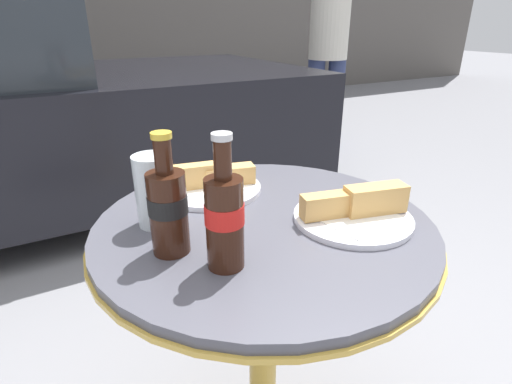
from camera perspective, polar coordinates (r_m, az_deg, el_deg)
The scene contains 7 objects.
bistro_table at distance 0.91m, azimuth 1.09°, elevation -12.28°, with size 0.71×0.71×0.73m.
cola_bottle_left at distance 0.65m, azimuth -4.52°, elevation -3.66°, with size 0.07×0.07×0.23m.
cola_bottle_right at distance 0.70m, azimuth -12.45°, elevation -2.18°, with size 0.07×0.07×0.22m.
drinking_glass at distance 0.82m, azimuth -14.21°, elevation -0.22°, with size 0.08×0.08×0.15m.
lunch_plate_near at distance 0.85m, azimuth 13.94°, elevation -2.59°, with size 0.24×0.24×0.07m.
lunch_plate_far at distance 0.97m, azimuth -6.41°, elevation 1.21°, with size 0.24×0.24×0.07m.
pedestrian at distance 3.79m, azimuth 10.32°, elevation 20.29°, with size 0.34×0.34×1.66m.
Camera 1 is at (-0.37, -0.64, 1.12)m, focal length 28.00 mm.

